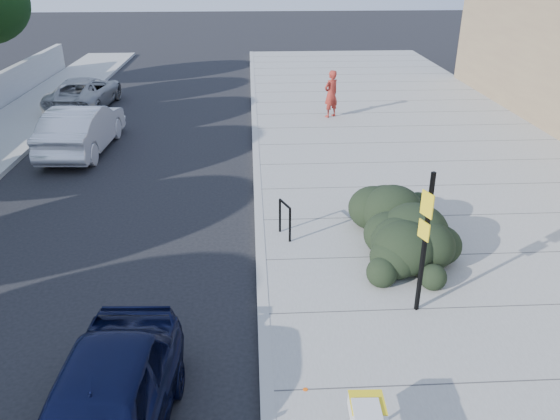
{
  "coord_description": "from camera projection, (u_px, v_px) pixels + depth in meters",
  "views": [
    {
      "loc": [
        -0.15,
        -8.46,
        6.33
      ],
      "look_at": [
        0.47,
        2.78,
        1.0
      ],
      "focal_mm": 35.0,
      "sensor_mm": 36.0,
      "label": 1
    }
  ],
  "objects": [
    {
      "name": "sidewalk_near",
      "position": [
        460.0,
        202.0,
        15.11
      ],
      "size": [
        11.2,
        50.0,
        0.15
      ],
      "primitive_type": "cube",
      "color": "gray",
      "rests_on": "ground"
    },
    {
      "name": "sedan_navy",
      "position": [
        102.0,
        417.0,
        7.25
      ],
      "size": [
        1.95,
        4.38,
        1.46
      ],
      "primitive_type": "imported",
      "rotation": [
        0.0,
        0.0,
        -0.05
      ],
      "color": "black",
      "rests_on": "ground"
    },
    {
      "name": "hedge",
      "position": [
        404.0,
        219.0,
        12.41
      ],
      "size": [
        2.9,
        4.07,
        1.38
      ],
      "primitive_type": "ellipsoid",
      "rotation": [
        0.0,
        0.0,
        -0.32
      ],
      "color": "black",
      "rests_on": "sidewalk_near"
    },
    {
      "name": "pedestrian",
      "position": [
        331.0,
        94.0,
        22.21
      ],
      "size": [
        0.83,
        0.77,
        1.91
      ],
      "primitive_type": "imported",
      "rotation": [
        0.0,
        0.0,
        3.76
      ],
      "color": "maroon",
      "rests_on": "sidewalk_near"
    },
    {
      "name": "wagon_silver",
      "position": [
        82.0,
        128.0,
        18.88
      ],
      "size": [
        1.96,
        4.98,
        1.61
      ],
      "primitive_type": "imported",
      "rotation": [
        0.0,
        0.0,
        3.09
      ],
      "color": "silver",
      "rests_on": "ground"
    },
    {
      "name": "bike_rack",
      "position": [
        285.0,
        216.0,
        12.87
      ],
      "size": [
        0.26,
        0.57,
        0.89
      ],
      "rotation": [
        0.0,
        0.0,
        0.38
      ],
      "color": "black",
      "rests_on": "sidewalk_near"
    },
    {
      "name": "sign_post",
      "position": [
        425.0,
        236.0,
        9.75
      ],
      "size": [
        0.16,
        0.31,
        2.81
      ],
      "rotation": [
        0.0,
        0.0,
        0.35
      ],
      "color": "black",
      "rests_on": "sidewalk_near"
    },
    {
      "name": "suv_silver",
      "position": [
        85.0,
        93.0,
        24.21
      ],
      "size": [
        2.56,
        5.04,
        1.37
      ],
      "primitive_type": "imported",
      "rotation": [
        0.0,
        0.0,
        3.08
      ],
      "color": "gray",
      "rests_on": "ground"
    },
    {
      "name": "curb_near",
      "position": [
        258.0,
        206.0,
        14.83
      ],
      "size": [
        0.22,
        50.0,
        0.17
      ],
      "primitive_type": "cube",
      "color": "#9E9E99",
      "rests_on": "ground"
    },
    {
      "name": "ground",
      "position": [
        264.0,
        321.0,
        10.35
      ],
      "size": [
        120.0,
        120.0,
        0.0
      ],
      "primitive_type": "plane",
      "color": "black",
      "rests_on": "ground"
    }
  ]
}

